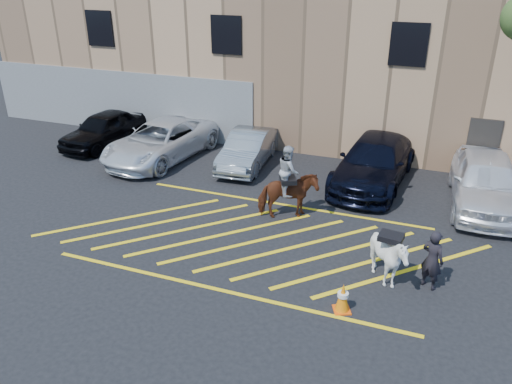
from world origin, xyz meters
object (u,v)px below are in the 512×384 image
(handler, at_px, (432,260))
(car_white_suv, at_px, (486,181))
(car_blue_suv, at_px, (374,161))
(car_black_suv, at_px, (104,129))
(traffic_cone, at_px, (343,297))
(car_silver_sedan, at_px, (248,149))
(car_white_pickup, at_px, (161,141))
(saddled_white, at_px, (388,257))
(mounted_bay, at_px, (288,190))

(handler, bearing_deg, car_white_suv, -75.33)
(car_blue_suv, bearing_deg, car_black_suv, -174.82)
(traffic_cone, bearing_deg, car_silver_sedan, 124.80)
(handler, xyz_separation_m, traffic_cone, (-1.80, -1.66, -0.41))
(car_white_pickup, xyz_separation_m, handler, (10.58, -5.35, 0.03))
(car_white_pickup, xyz_separation_m, car_white_suv, (11.95, -0.04, 0.11))
(car_white_suv, xyz_separation_m, traffic_cone, (-3.16, -6.97, -0.49))
(saddled_white, relative_size, traffic_cone, 2.02)
(saddled_white, bearing_deg, mounted_bay, 143.58)
(car_silver_sedan, height_order, car_blue_suv, car_blue_suv)
(traffic_cone, bearing_deg, mounted_bay, 122.90)
(car_white_pickup, height_order, car_silver_sedan, car_white_pickup)
(car_black_suv, xyz_separation_m, car_blue_suv, (11.48, 0.02, 0.08))
(car_silver_sedan, relative_size, saddled_white, 2.76)
(car_silver_sedan, distance_m, car_blue_suv, 4.81)
(car_white_pickup, distance_m, saddled_white, 11.07)
(car_blue_suv, height_order, mounted_bay, mounted_bay)
(car_black_suv, height_order, saddled_white, saddled_white)
(saddled_white, height_order, traffic_cone, saddled_white)
(car_black_suv, xyz_separation_m, car_white_suv, (15.09, -0.63, 0.13))
(car_white_pickup, distance_m, car_silver_sedan, 3.57)
(car_white_suv, relative_size, saddled_white, 3.39)
(car_white_pickup, bearing_deg, saddled_white, -22.45)
(car_black_suv, distance_m, car_white_pickup, 3.20)
(car_blue_suv, bearing_deg, car_silver_sedan, -174.45)
(handler, distance_m, mounted_bay, 4.89)
(car_black_suv, bearing_deg, handler, -16.91)
(saddled_white, xyz_separation_m, traffic_cone, (-0.80, -1.46, -0.38))
(mounted_bay, distance_m, traffic_cone, 4.70)
(car_black_suv, bearing_deg, car_white_suv, 4.09)
(mounted_bay, bearing_deg, traffic_cone, -57.10)
(car_black_suv, distance_m, handler, 14.96)
(mounted_bay, bearing_deg, car_black_suv, 158.61)
(handler, xyz_separation_m, saddled_white, (-1.00, -0.20, -0.03))
(car_blue_suv, relative_size, handler, 3.54)
(car_black_suv, height_order, handler, handler)
(traffic_cone, bearing_deg, car_blue_suv, 93.41)
(car_blue_suv, distance_m, mounted_bay, 4.25)
(car_silver_sedan, distance_m, car_white_suv, 8.45)
(handler, relative_size, mounted_bay, 0.66)
(handler, bearing_deg, car_silver_sedan, -10.85)
(car_white_pickup, xyz_separation_m, traffic_cone, (8.79, -7.01, -0.38))
(car_black_suv, distance_m, car_white_suv, 15.11)
(handler, xyz_separation_m, mounted_bay, (-4.33, 2.25, 0.18))
(handler, distance_m, saddled_white, 1.02)
(mounted_bay, height_order, saddled_white, mounted_bay)
(car_silver_sedan, xyz_separation_m, handler, (7.06, -5.92, 0.10))
(car_white_pickup, bearing_deg, car_white_suv, 7.43)
(car_blue_suv, height_order, car_white_suv, car_white_suv)
(mounted_bay, xyz_separation_m, saddled_white, (3.33, -2.45, -0.21))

